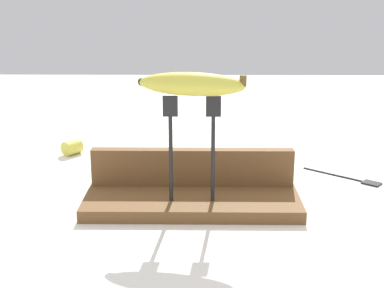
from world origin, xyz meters
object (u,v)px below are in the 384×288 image
(banana_chunk_far, at_px, (72,147))
(banana_raised_center, at_px, (192,84))
(fork_fallen_near, at_px, (351,178))
(fork_stand_center, at_px, (192,139))

(banana_chunk_far, bearing_deg, banana_raised_center, -50.42)
(fork_fallen_near, distance_m, banana_chunk_far, 0.65)
(fork_stand_center, xyz_separation_m, banana_chunk_far, (-0.29, 0.35, -0.12))
(fork_fallen_near, bearing_deg, fork_stand_center, -151.59)
(fork_stand_center, bearing_deg, fork_fallen_near, 28.41)
(fork_stand_center, height_order, banana_chunk_far, fork_stand_center)
(fork_stand_center, xyz_separation_m, banana_raised_center, (-0.00, 0.00, 0.10))
(fork_stand_center, distance_m, fork_fallen_near, 0.40)
(banana_raised_center, bearing_deg, fork_stand_center, -11.20)
(fork_stand_center, bearing_deg, banana_raised_center, 168.80)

